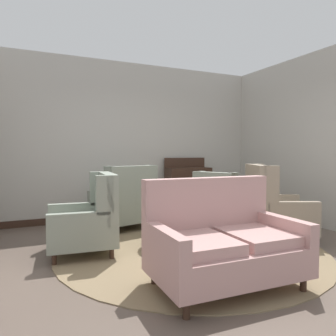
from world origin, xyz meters
TOP-DOWN VIEW (x-y plane):
  - ground at (0.00, 0.00)m, footprint 7.48×7.48m
  - wall_back at (0.00, 2.67)m, footprint 5.40×0.08m
  - wall_right at (2.62, 0.80)m, footprint 0.08×3.74m
  - baseboard_back at (0.00, 2.62)m, footprint 5.24×0.03m
  - area_rug at (0.00, 0.30)m, footprint 3.44×3.44m
  - coffee_table at (-0.09, 0.53)m, footprint 0.87×0.87m
  - porcelain_vase at (-0.11, 0.52)m, footprint 0.17×0.17m
  - settee at (-0.28, -0.82)m, footprint 1.41×0.89m
  - armchair_near_window at (1.07, 1.20)m, footprint 1.03×1.00m
  - armchair_beside_settee at (-1.24, 0.72)m, footprint 0.89×0.90m
  - armchair_near_sideboard at (-0.44, 1.77)m, footprint 1.03×1.05m
  - armchair_foreground_right at (1.30, 0.21)m, footprint 1.10×1.10m
  - side_table at (1.56, 1.27)m, footprint 0.45×0.45m
  - sideboard at (1.08, 2.38)m, footprint 0.92×0.35m

SIDE VIEW (x-z plane):
  - ground at x=0.00m, z-range 0.00..0.00m
  - area_rug at x=0.00m, z-range 0.00..0.01m
  - baseboard_back at x=0.00m, z-range 0.00..0.12m
  - settee at x=-0.28m, z-range -0.10..0.92m
  - coffee_table at x=-0.09m, z-range 0.16..0.67m
  - armchair_near_window at x=1.07m, z-range -0.06..0.89m
  - armchair_beside_settee at x=-1.24m, z-range -0.08..0.93m
  - armchair_near_sideboard at x=-0.44m, z-range -0.09..0.97m
  - side_table at x=1.56m, z-range 0.07..0.82m
  - armchair_foreground_right at x=1.30m, z-range -0.09..1.00m
  - sideboard at x=1.08m, z-range -0.04..1.12m
  - porcelain_vase at x=-0.11m, z-range 0.49..0.81m
  - wall_back at x=0.00m, z-range 0.00..2.99m
  - wall_right at x=2.62m, z-range 0.00..2.99m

